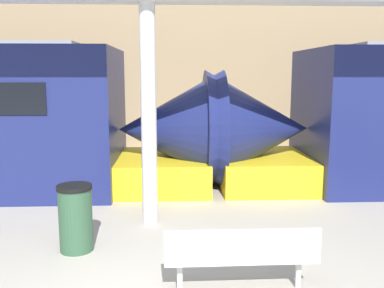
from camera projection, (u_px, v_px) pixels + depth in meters
The scene contains 4 objects.
station_wall at pixel (170, 75), 14.59m from camera, with size 56.00×0.20×5.00m, color #9E8460.
bench_near at pixel (241, 253), 4.97m from camera, with size 1.79×0.46×0.83m.
trash_bin at pixel (76, 218), 6.19m from camera, with size 0.50×0.50×0.98m.
support_column_near at pixel (149, 117), 7.08m from camera, with size 0.26×0.26×3.68m, color silver.
Camera 1 is at (0.09, -3.86, 2.57)m, focal length 40.00 mm.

